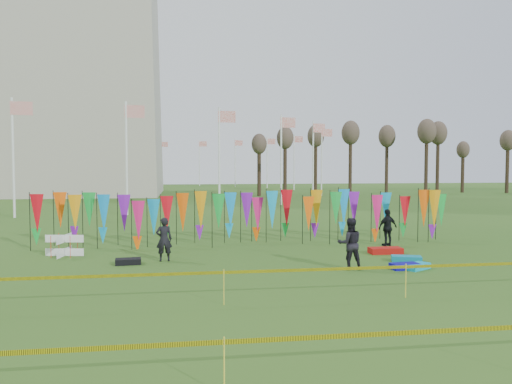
{
  "coord_description": "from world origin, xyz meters",
  "views": [
    {
      "loc": [
        -2.78,
        -15.23,
        3.47
      ],
      "look_at": [
        0.31,
        6.0,
        2.35
      ],
      "focal_mm": 35.0,
      "sensor_mm": 36.0,
      "label": 1
    }
  ],
  "objects": [
    {
      "name": "ground",
      "position": [
        0.0,
        0.0,
        0.0
      ],
      "size": [
        160.0,
        160.0,
        0.0
      ],
      "primitive_type": "plane",
      "color": "#2A5016",
      "rests_on": "ground"
    },
    {
      "name": "flagpole_ring",
      "position": [
        -14.0,
        48.0,
        4.0
      ],
      "size": [
        57.4,
        56.16,
        8.0
      ],
      "color": "white",
      "rests_on": "ground"
    },
    {
      "name": "banner_row",
      "position": [
        0.28,
        6.55,
        1.35
      ],
      "size": [
        18.64,
        0.64,
        2.23
      ],
      "color": "black",
      "rests_on": "ground"
    },
    {
      "name": "caution_tape_near",
      "position": [
        -0.22,
        -2.95,
        0.78
      ],
      "size": [
        26.0,
        0.02,
        0.9
      ],
      "color": "#DAD104",
      "rests_on": "ground"
    },
    {
      "name": "caution_tape_far",
      "position": [
        -0.22,
        -7.86,
        0.78
      ],
      "size": [
        26.0,
        0.02,
        0.9
      ],
      "color": "#DAD104",
      "rests_on": "ground"
    },
    {
      "name": "tree_line",
      "position": [
        32.0,
        44.0,
        6.17
      ],
      "size": [
        53.92,
        1.92,
        7.84
      ],
      "color": "#36281B",
      "rests_on": "ground"
    },
    {
      "name": "box_kite",
      "position": [
        -7.33,
        4.65,
        0.42
      ],
      "size": [
        0.76,
        0.76,
        0.84
      ],
      "rotation": [
        0.0,
        0.0,
        -0.16
      ],
      "color": "red",
      "rests_on": "ground"
    },
    {
      "name": "person_left",
      "position": [
        -3.5,
        3.09,
        0.8
      ],
      "size": [
        0.64,
        0.5,
        1.6
      ],
      "primitive_type": "imported",
      "rotation": [
        0.0,
        0.0,
        3.28
      ],
      "color": "black",
      "rests_on": "ground"
    },
    {
      "name": "person_mid",
      "position": [
        2.73,
        0.74,
        0.87
      ],
      "size": [
        0.89,
        0.6,
        1.73
      ],
      "primitive_type": "imported",
      "rotation": [
        0.0,
        0.0,
        3.05
      ],
      "color": "black",
      "rests_on": "ground"
    },
    {
      "name": "person_right",
      "position": [
        5.97,
        5.22,
        0.8
      ],
      "size": [
        1.05,
        0.78,
        1.6
      ],
      "primitive_type": "imported",
      "rotation": [
        0.0,
        0.0,
        3.43
      ],
      "color": "black",
      "rests_on": "ground"
    },
    {
      "name": "kite_bag_turquoise",
      "position": [
        4.97,
        0.42,
        0.1
      ],
      "size": [
        1.07,
        0.91,
        0.19
      ],
      "primitive_type": "cube",
      "rotation": [
        0.0,
        0.0,
        0.55
      ],
      "color": "#0DAECF",
      "rests_on": "ground"
    },
    {
      "name": "kite_bag_blue",
      "position": [
        4.57,
        0.49,
        0.1
      ],
      "size": [
        0.99,
        0.6,
        0.2
      ],
      "primitive_type": "cube",
      "rotation": [
        0.0,
        0.0,
        0.12
      ],
      "color": "#0C099B",
      "rests_on": "ground"
    },
    {
      "name": "kite_bag_red",
      "position": [
        5.13,
        3.43,
        0.12
      ],
      "size": [
        1.29,
        0.6,
        0.24
      ],
      "primitive_type": "cube",
      "rotation": [
        0.0,
        0.0,
        -0.01
      ],
      "color": "#BB110C",
      "rests_on": "ground"
    },
    {
      "name": "kite_bag_black",
      "position": [
        -4.73,
        2.68,
        0.1
      ],
      "size": [
        0.93,
        0.59,
        0.2
      ],
      "primitive_type": "cube",
      "rotation": [
        0.0,
        0.0,
        0.09
      ],
      "color": "black",
      "rests_on": "ground"
    },
    {
      "name": "kite_bag_teal",
      "position": [
        5.23,
        1.76,
        0.1
      ],
      "size": [
        1.15,
        0.81,
        0.2
      ],
      "primitive_type": "cube",
      "rotation": [
        0.0,
        0.0,
        -0.32
      ],
      "color": "#0B85A6",
      "rests_on": "ground"
    }
  ]
}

